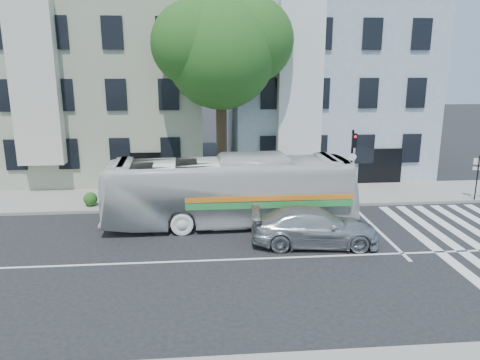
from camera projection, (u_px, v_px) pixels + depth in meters
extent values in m
plane|color=black|center=(234.00, 260.00, 17.41)|extent=(120.00, 120.00, 0.00)
cube|color=gray|center=(223.00, 197.00, 25.11)|extent=(80.00, 4.00, 0.15)
cube|color=#9CA389|center=(107.00, 88.00, 29.91)|extent=(12.00, 10.00, 11.00)
cube|color=#95A1B2|center=(321.00, 87.00, 31.11)|extent=(12.00, 10.00, 11.00)
cylinder|color=#2D2116|center=(222.00, 149.00, 24.96)|extent=(0.56, 0.56, 5.20)
sphere|color=#164014|center=(221.00, 54.00, 23.74)|extent=(5.60, 5.60, 5.60)
sphere|color=#164014|center=(251.00, 40.00, 24.09)|extent=(4.40, 4.40, 4.40)
sphere|color=#164014|center=(193.00, 44.00, 23.21)|extent=(4.20, 4.20, 4.20)
sphere|color=#164014|center=(225.00, 21.00, 24.50)|extent=(3.80, 3.80, 3.80)
sphere|color=#164014|center=(209.00, 74.00, 24.52)|extent=(3.40, 3.40, 3.40)
imported|color=silver|center=(230.00, 191.00, 20.85)|extent=(2.99, 11.27, 3.12)
imported|color=#B8BBC0|center=(315.00, 227.00, 18.68)|extent=(2.54, 5.26, 1.48)
cylinder|color=black|center=(351.00, 164.00, 24.77)|extent=(0.12, 0.12, 3.70)
cube|color=black|center=(354.00, 141.00, 24.20)|extent=(0.27, 0.22, 0.75)
sphere|color=red|center=(355.00, 137.00, 24.02)|extent=(0.14, 0.14, 0.14)
cylinder|color=white|center=(353.00, 157.00, 24.51)|extent=(0.39, 0.07, 0.39)
cylinder|color=black|center=(477.00, 178.00, 24.08)|extent=(0.07, 0.07, 2.35)
cube|color=white|center=(478.00, 161.00, 23.96)|extent=(0.41, 0.18, 0.33)
cube|color=white|center=(477.00, 169.00, 24.06)|extent=(0.41, 0.18, 0.17)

